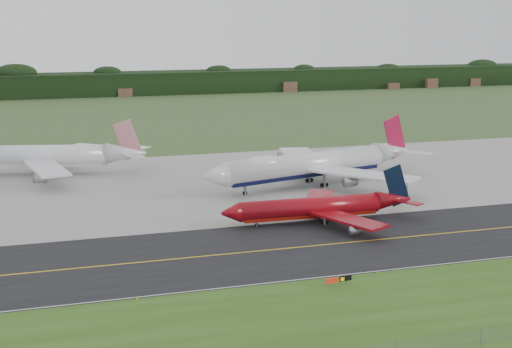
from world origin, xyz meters
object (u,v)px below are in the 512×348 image
object	(u,v)px
taxiway_sign	(339,280)
jet_star_tail	(41,156)
jet_ba_747	(312,164)
jet_red_737	(320,207)

from	to	relation	value
taxiway_sign	jet_star_tail	bearing A→B (deg)	114.22
jet_star_tail	taxiway_sign	distance (m)	106.80
taxiway_sign	jet_ba_747	bearing A→B (deg)	72.45
jet_ba_747	taxiway_sign	distance (m)	68.55
jet_star_tail	taxiway_sign	world-z (taller)	jet_star_tail
jet_star_tail	jet_red_737	bearing A→B (deg)	-49.29
jet_red_737	jet_star_tail	world-z (taller)	jet_star_tail
jet_ba_747	jet_red_737	world-z (taller)	jet_ba_747
jet_ba_747	taxiway_sign	size ratio (longest dim) A/B	14.07
jet_star_tail	jet_ba_747	bearing A→B (deg)	-26.50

